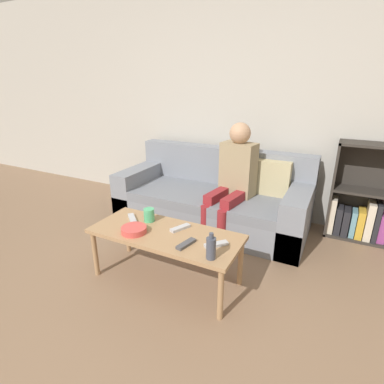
% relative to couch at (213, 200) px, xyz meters
% --- Properties ---
extents(ground_plane, '(22.00, 22.00, 0.00)m').
position_rel_couch_xyz_m(ground_plane, '(0.04, -2.00, -0.26)').
color(ground_plane, '#84664C').
extents(wall_back, '(12.00, 0.06, 2.60)m').
position_rel_couch_xyz_m(wall_back, '(0.04, 0.51, 1.04)').
color(wall_back, '#B7B2A8').
rests_on(wall_back, ground_plane).
extents(couch, '(2.04, 0.87, 0.80)m').
position_rel_couch_xyz_m(couch, '(0.00, 0.00, 0.00)').
color(couch, gray).
rests_on(couch, ground_plane).
extents(bookshelf, '(0.72, 0.28, 0.97)m').
position_rel_couch_xyz_m(bookshelf, '(1.50, 0.35, 0.09)').
color(bookshelf, '#332D28').
rests_on(bookshelf, ground_plane).
extents(coffee_table, '(1.16, 0.49, 0.42)m').
position_rel_couch_xyz_m(coffee_table, '(0.08, -1.13, 0.12)').
color(coffee_table, '#A87F56').
rests_on(coffee_table, ground_plane).
extents(person_adult, '(0.40, 0.65, 1.13)m').
position_rel_couch_xyz_m(person_adult, '(0.26, -0.08, 0.37)').
color(person_adult, maroon).
rests_on(person_adult, ground_plane).
extents(cup_near, '(0.09, 0.09, 0.11)m').
position_rel_couch_xyz_m(cup_near, '(-0.13, -1.02, 0.21)').
color(cup_near, '#4CB77A').
rests_on(cup_near, coffee_table).
extents(tv_remote_0, '(0.15, 0.16, 0.02)m').
position_rel_couch_xyz_m(tv_remote_0, '(0.51, -1.14, 0.17)').
color(tv_remote_0, '#B7B7BC').
rests_on(tv_remote_0, coffee_table).
extents(tv_remote_1, '(0.08, 0.18, 0.02)m').
position_rel_couch_xyz_m(tv_remote_1, '(0.32, -1.23, 0.17)').
color(tv_remote_1, '#47474C').
rests_on(tv_remote_1, coffee_table).
extents(tv_remote_2, '(0.16, 0.15, 0.02)m').
position_rel_couch_xyz_m(tv_remote_2, '(-0.28, -1.06, 0.17)').
color(tv_remote_2, '#B7B7BC').
rests_on(tv_remote_2, coffee_table).
extents(tv_remote_3, '(0.11, 0.17, 0.02)m').
position_rel_couch_xyz_m(tv_remote_3, '(0.16, -1.03, 0.17)').
color(tv_remote_3, '#B7B7BC').
rests_on(tv_remote_3, coffee_table).
extents(snack_bowl, '(0.19, 0.19, 0.05)m').
position_rel_couch_xyz_m(snack_bowl, '(-0.13, -1.24, 0.18)').
color(snack_bowl, '#DB4C47').
rests_on(snack_bowl, coffee_table).
extents(bottle, '(0.06, 0.06, 0.18)m').
position_rel_couch_xyz_m(bottle, '(0.53, -1.30, 0.23)').
color(bottle, '#424756').
rests_on(bottle, coffee_table).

